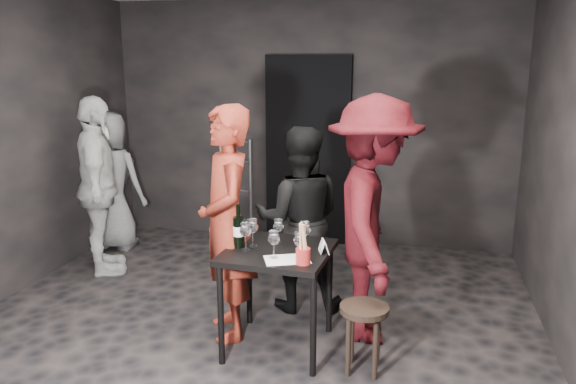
% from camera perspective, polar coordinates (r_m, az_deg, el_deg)
% --- Properties ---
extents(floor, '(4.50, 5.00, 0.02)m').
position_cam_1_polar(floor, '(4.38, -4.76, -14.68)').
color(floor, black).
rests_on(floor, ground).
extents(wall_back, '(4.50, 0.04, 2.70)m').
position_cam_1_polar(wall_back, '(6.32, 2.17, 6.97)').
color(wall_back, black).
rests_on(wall_back, ground).
extents(doorway, '(0.95, 0.10, 2.10)m').
position_cam_1_polar(doorway, '(6.30, 2.03, 4.20)').
color(doorway, black).
rests_on(doorway, ground).
extents(wallbox_upper, '(0.12, 0.06, 0.12)m').
position_cam_1_polar(wallbox_upper, '(6.15, 9.93, 7.54)').
color(wallbox_upper, '#B7B7B2').
rests_on(wallbox_upper, wall_back).
extents(wallbox_lower, '(0.10, 0.06, 0.14)m').
position_cam_1_polar(wallbox_lower, '(6.14, 11.79, 6.99)').
color(wallbox_lower, '#B7B7B2').
rests_on(wallbox_lower, wall_back).
extents(hand_truck, '(0.39, 0.33, 1.17)m').
position_cam_1_polar(hand_truck, '(6.54, -5.32, -3.02)').
color(hand_truck, '#B2B2B7').
rests_on(hand_truck, floor).
extents(tasting_table, '(0.72, 0.72, 0.75)m').
position_cam_1_polar(tasting_table, '(4.00, -1.02, -7.18)').
color(tasting_table, black).
rests_on(tasting_table, floor).
extents(stool, '(0.33, 0.33, 0.47)m').
position_cam_1_polar(stool, '(3.84, 7.72, -12.79)').
color(stool, black).
rests_on(stool, floor).
extents(server_red, '(0.79, 0.88, 2.03)m').
position_cam_1_polar(server_red, '(4.12, -6.28, -1.30)').
color(server_red, maroon).
rests_on(server_red, floor).
extents(woman_black, '(0.83, 0.56, 1.57)m').
position_cam_1_polar(woman_black, '(4.61, 1.14, -2.58)').
color(woman_black, black).
rests_on(woman_black, floor).
extents(man_maroon, '(0.84, 1.50, 2.21)m').
position_cam_1_polar(man_maroon, '(4.09, 8.75, -0.22)').
color(man_maroon, '#3B090E').
rests_on(man_maroon, floor).
extents(bystander_cream, '(1.08, 1.28, 1.98)m').
position_cam_1_polar(bystander_cream, '(5.63, -18.81, 1.78)').
color(bystander_cream, silver).
rests_on(bystander_cream, floor).
extents(bystander_grey, '(0.76, 0.43, 1.52)m').
position_cam_1_polar(bystander_grey, '(6.40, -17.55, 1.09)').
color(bystander_grey, slate).
rests_on(bystander_grey, floor).
extents(tasting_mat, '(0.35, 0.30, 0.00)m').
position_cam_1_polar(tasting_mat, '(3.77, -0.09, -6.87)').
color(tasting_mat, white).
rests_on(tasting_mat, tasting_table).
extents(wine_glass_a, '(0.11, 0.11, 0.22)m').
position_cam_1_polar(wine_glass_a, '(3.93, -4.33, -4.37)').
color(wine_glass_a, white).
rests_on(wine_glass_a, tasting_table).
extents(wine_glass_b, '(0.11, 0.11, 0.22)m').
position_cam_1_polar(wine_glass_b, '(4.01, -3.62, -3.98)').
color(wine_glass_b, white).
rests_on(wine_glass_b, tasting_table).
extents(wine_glass_c, '(0.10, 0.10, 0.20)m').
position_cam_1_polar(wine_glass_c, '(4.06, -0.98, -3.88)').
color(wine_glass_c, white).
rests_on(wine_glass_c, tasting_table).
extents(wine_glass_d, '(0.10, 0.10, 0.21)m').
position_cam_1_polar(wine_glass_d, '(3.76, -1.45, -5.20)').
color(wine_glass_d, white).
rests_on(wine_glass_d, tasting_table).
extents(wine_glass_e, '(0.10, 0.10, 0.20)m').
position_cam_1_polar(wine_glass_e, '(3.76, 1.13, -5.35)').
color(wine_glass_e, white).
rests_on(wine_glass_e, tasting_table).
extents(wine_glass_f, '(0.09, 0.09, 0.22)m').
position_cam_1_polar(wine_glass_f, '(3.94, 1.71, -4.27)').
color(wine_glass_f, white).
rests_on(wine_glass_f, tasting_table).
extents(wine_bottle, '(0.08, 0.08, 0.31)m').
position_cam_1_polar(wine_bottle, '(3.99, -5.06, -3.97)').
color(wine_bottle, black).
rests_on(wine_bottle, tasting_table).
extents(breadstick_cup, '(0.10, 0.10, 0.30)m').
position_cam_1_polar(breadstick_cup, '(3.65, 1.55, -5.33)').
color(breadstick_cup, maroon).
rests_on(breadstick_cup, tasting_table).
extents(reserved_card, '(0.11, 0.13, 0.09)m').
position_cam_1_polar(reserved_card, '(3.90, 3.45, -5.50)').
color(reserved_card, white).
rests_on(reserved_card, tasting_table).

